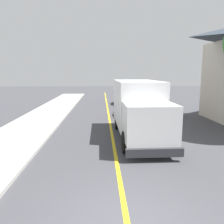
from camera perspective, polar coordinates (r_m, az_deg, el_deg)
ground_plane at (r=6.16m, az=3.85°, el=-26.40°), size 120.00×120.00×0.00m
centre_line_yellow at (r=15.39m, az=-0.32°, el=-3.87°), size 0.16×56.00×0.01m
box_truck at (r=12.89m, az=6.79°, el=1.37°), size 2.50×7.21×3.20m
parked_car_near at (r=19.12m, az=5.03°, el=1.19°), size 2.00×4.48×1.67m
parked_car_mid at (r=26.41m, az=3.17°, el=3.58°), size 1.95×4.46×1.67m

